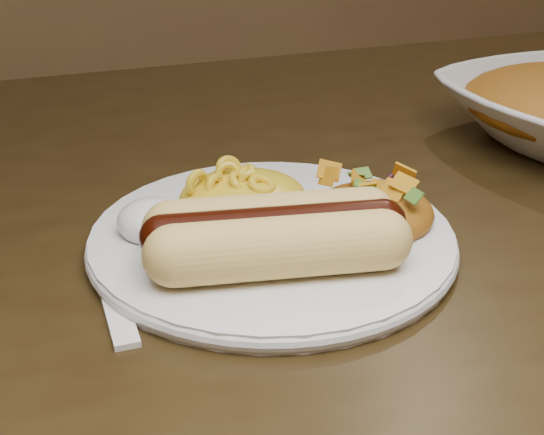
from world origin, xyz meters
name	(u,v)px	position (x,y,z in m)	size (l,w,h in m)	color
table	(216,329)	(0.00, 0.00, 0.66)	(1.60, 0.90, 0.75)	black
plate	(272,239)	(0.03, -0.05, 0.76)	(0.25, 0.25, 0.01)	silver
hotdog	(275,233)	(0.02, -0.09, 0.78)	(0.14, 0.09, 0.04)	#E2CA6A
mac_and_cheese	(242,178)	(0.03, 0.01, 0.78)	(0.10, 0.09, 0.04)	yellow
sour_cream	(152,212)	(-0.05, -0.02, 0.78)	(0.05, 0.05, 0.03)	white
taco_salad	(373,202)	(0.10, -0.06, 0.78)	(0.09, 0.08, 0.04)	#CF3F11
fork	(115,301)	(-0.08, -0.08, 0.75)	(0.02, 0.12, 0.00)	white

